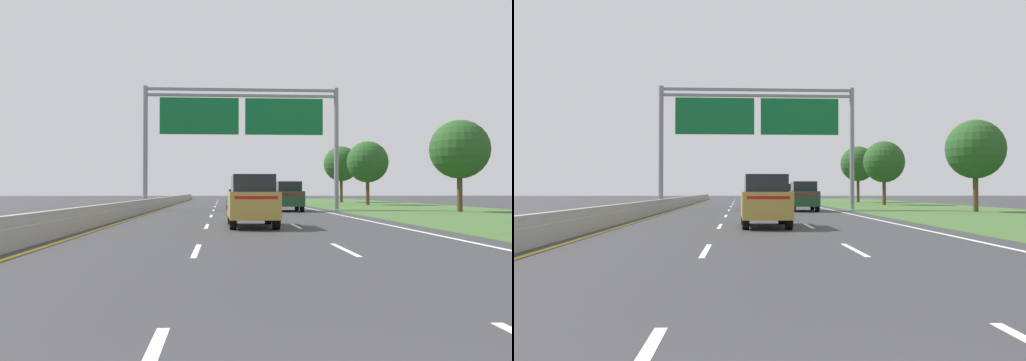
% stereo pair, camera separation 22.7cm
% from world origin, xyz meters
% --- Properties ---
extents(ground_plane, '(220.00, 220.00, 0.00)m').
position_xyz_m(ground_plane, '(0.00, 35.00, 0.00)').
color(ground_plane, '#333335').
extents(lane_striping, '(11.96, 106.00, 0.01)m').
position_xyz_m(lane_striping, '(0.00, 34.54, 0.00)').
color(lane_striping, white).
rests_on(lane_striping, ground).
extents(grass_verge_right, '(14.00, 110.00, 0.02)m').
position_xyz_m(grass_verge_right, '(13.95, 35.00, 0.01)').
color(grass_verge_right, '#3D602D').
rests_on(grass_verge_right, ground).
extents(median_barrier_concrete, '(0.60, 110.00, 0.85)m').
position_xyz_m(median_barrier_concrete, '(-6.60, 35.00, 0.35)').
color(median_barrier_concrete, '#99968E').
rests_on(median_barrier_concrete, ground).
extents(overhead_sign_gantry, '(15.06, 0.42, 9.46)m').
position_xyz_m(overhead_sign_gantry, '(0.30, 38.46, 6.74)').
color(overhead_sign_gantry, gray).
rests_on(overhead_sign_gantry, ground).
extents(pickup_truck_navy, '(2.07, 5.43, 2.20)m').
position_xyz_m(pickup_truck_navy, '(3.88, 56.35, 1.07)').
color(pickup_truck_navy, '#161E47').
rests_on(pickup_truck_navy, ground).
extents(car_blue_centre_lane_sedan, '(1.92, 4.44, 1.57)m').
position_xyz_m(car_blue_centre_lane_sedan, '(0.09, 39.20, 0.82)').
color(car_blue_centre_lane_sedan, navy).
rests_on(car_blue_centre_lane_sedan, ground).
extents(car_darkgreen_right_lane_suv, '(2.02, 4.75, 2.11)m').
position_xyz_m(car_darkgreen_right_lane_suv, '(3.52, 35.67, 1.10)').
color(car_darkgreen_right_lane_suv, '#193D23').
rests_on(car_darkgreen_right_lane_suv, ground).
extents(car_gold_centre_lane_suv, '(1.95, 4.72, 2.11)m').
position_xyz_m(car_gold_centre_lane_suv, '(0.00, 19.13, 1.10)').
color(car_gold_centre_lane_suv, '#A38438').
rests_on(car_gold_centre_lane_suv, ground).
extents(roadside_tree_mid, '(4.06, 4.06, 6.35)m').
position_xyz_m(roadside_tree_mid, '(15.13, 33.33, 4.31)').
color(roadside_tree_mid, '#4C3823').
rests_on(roadside_tree_mid, ground).
extents(roadside_tree_far, '(4.21, 4.21, 6.50)m').
position_xyz_m(roadside_tree_far, '(13.59, 51.25, 4.38)').
color(roadside_tree_far, '#4C3823').
rests_on(roadside_tree_far, ground).
extents(roadside_tree_distant, '(4.30, 4.30, 6.91)m').
position_xyz_m(roadside_tree_distant, '(13.42, 62.69, 4.74)').
color(roadside_tree_distant, '#4C3823').
rests_on(roadside_tree_distant, ground).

